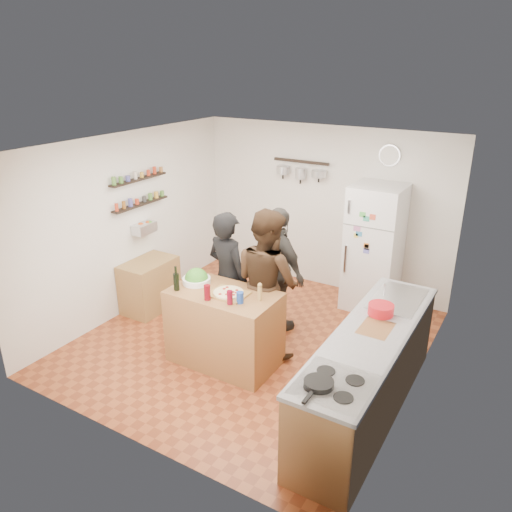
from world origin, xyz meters
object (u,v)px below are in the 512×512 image
Objects in this scene: wine_bottle at (176,282)px; person_center at (267,282)px; side_table at (150,285)px; person_back at (278,271)px; red_bowl at (381,309)px; fridge at (374,248)px; skillet at (319,383)px; person_left at (228,278)px; wall_clock at (390,155)px; prep_island at (224,327)px; pepper_mill at (260,293)px; counter_run at (368,374)px; salad_bowl at (197,280)px; salt_canister at (240,298)px.

person_center is at bearing 43.36° from wine_bottle.
person_center is 2.26× the size of side_table.
red_bowl is at bearing -177.38° from person_back.
skillet is at bearing -78.98° from fridge.
person_left is 2.13× the size of side_table.
red_bowl is at bearing -69.70° from fridge.
wall_clock is 0.37× the size of side_table.
fridge is 1.29m from wall_clock.
fridge is at bearing -99.06° from person_back.
prep_island is 2.53m from fridge.
person_left is at bearing 177.62° from red_bowl.
pepper_mill is at bearing 6.34° from prep_island.
salad_bowl is at bearing 178.31° from counter_run.
red_bowl is at bearing -72.52° from wall_clock.
fridge is at bearing 110.30° from red_bowl.
counter_run is at bearing -9.75° from side_table.
salt_canister is 0.08× the size of person_left.
wine_bottle reaches higher than prep_island.
salad_bowl is 0.20× the size of person_left.
pepper_mill is 1.30m from red_bowl.
salad_bowl is at bearing 180.00° from pepper_mill.
person_left is 0.65× the size of counter_run.
red_bowl is at bearing -161.61° from person_center.
counter_run is 2.46m from fridge.
side_table is at bearing 157.44° from salad_bowl.
pepper_mill is 0.65× the size of skillet.
skillet is 0.14× the size of fridge.
side_table is (-1.85, -0.43, -0.47)m from person_back.
person_back is 1.93m from counter_run.
wine_bottle is 0.11× the size of fridge.
fridge is at bearing -90.00° from wall_clock.
wine_bottle is at bearing -117.89° from wall_clock.
wine_bottle is 3.40m from wall_clock.
wine_bottle is 0.68× the size of wall_clock.
salad_bowl is 2.65m from fridge.
person_back reaches higher than salad_bowl.
side_table is at bearing 161.13° from prep_island.
person_back is at bearing 97.20° from salt_canister.
red_bowl reaches higher than prep_island.
pepper_mill is at bearing 48.58° from salt_canister.
wine_bottle is 1.58× the size of salt_canister.
fridge is (-0.70, 1.89, -0.08)m from red_bowl.
prep_island is at bearing -110.94° from wall_clock.
salad_bowl reaches higher than prep_island.
person_back is at bearing 106.94° from pepper_mill.
person_center is at bearing 131.24° from skillet.
prep_island is 5.05× the size of skillet.
prep_island is 9.71× the size of salt_canister.
person_center reaches higher than prep_island.
person_center is 1.63m from counter_run.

